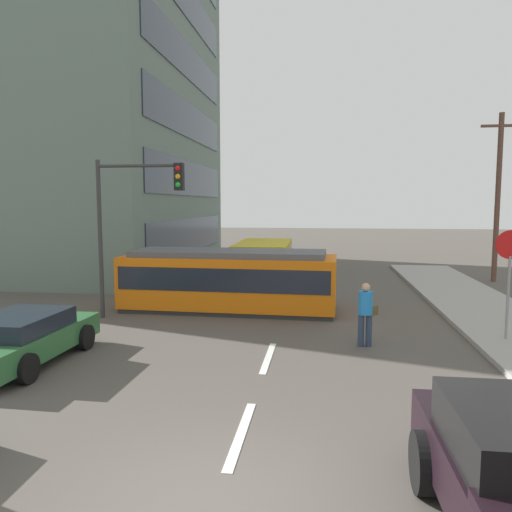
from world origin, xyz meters
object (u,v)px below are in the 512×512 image
at_px(pedestrian_crossing, 366,311).
at_px(stop_sign, 510,262).
at_px(city_bus, 264,258).
at_px(utility_pole_mid, 498,194).
at_px(traffic_light_mast, 132,208).
at_px(parked_sedan_mid, 23,337).
at_px(streetcar_tram, 229,279).

xyz_separation_m(pedestrian_crossing, stop_sign, (3.73, 0.76, 1.25)).
relative_size(city_bus, stop_sign, 1.97).
height_order(stop_sign, utility_pole_mid, utility_pole_mid).
distance_m(city_bus, traffic_light_mast, 9.80).
height_order(city_bus, parked_sedan_mid, city_bus).
bearing_deg(stop_sign, city_bus, 126.64).
height_order(pedestrian_crossing, utility_pole_mid, utility_pole_mid).
height_order(stop_sign, traffic_light_mast, traffic_light_mast).
bearing_deg(utility_pole_mid, parked_sedan_mid, -136.13).
xyz_separation_m(stop_sign, utility_pole_mid, (3.29, 11.18, 1.94)).
bearing_deg(streetcar_tram, traffic_light_mast, -147.85).
bearing_deg(city_bus, streetcar_tram, -92.72).
relative_size(streetcar_tram, stop_sign, 2.58).
height_order(city_bus, pedestrian_crossing, city_bus).
height_order(streetcar_tram, parked_sedan_mid, streetcar_tram).
height_order(city_bus, traffic_light_mast, traffic_light_mast).
distance_m(streetcar_tram, stop_sign, 8.74).
bearing_deg(utility_pole_mid, city_bus, -175.92).
bearing_deg(streetcar_tram, stop_sign, -21.48).
relative_size(city_bus, utility_pole_mid, 0.72).
height_order(streetcar_tram, city_bus, streetcar_tram).
bearing_deg(utility_pole_mid, streetcar_tram, -144.85).
relative_size(streetcar_tram, utility_pole_mid, 0.94).
height_order(pedestrian_crossing, stop_sign, stop_sign).
distance_m(streetcar_tram, utility_pole_mid, 14.23).
height_order(parked_sedan_mid, traffic_light_mast, traffic_light_mast).
xyz_separation_m(parked_sedan_mid, traffic_light_mast, (0.87, 4.68, 2.94)).
height_order(traffic_light_mast, utility_pole_mid, utility_pole_mid).
bearing_deg(traffic_light_mast, parked_sedan_mid, -100.53).
height_order(streetcar_tram, utility_pole_mid, utility_pole_mid).
xyz_separation_m(streetcar_tram, utility_pole_mid, (11.36, 8.00, 3.05)).
relative_size(parked_sedan_mid, utility_pole_mid, 0.52).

